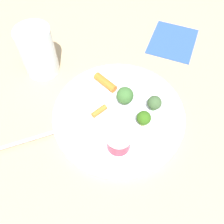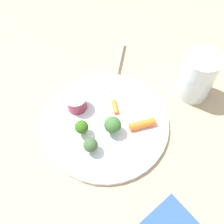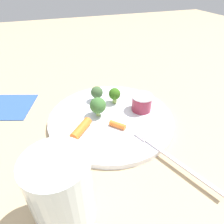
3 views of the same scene
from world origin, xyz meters
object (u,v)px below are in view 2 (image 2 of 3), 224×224
(broccoli_floret_0, at_px, (82,127))
(carrot_stick_0, at_px, (115,107))
(drinking_glass, at_px, (197,76))
(broccoli_floret_2, at_px, (91,145))
(carrot_stick_1, at_px, (142,124))
(sauce_cup, at_px, (76,103))
(fork, at_px, (118,66))
(broccoli_floret_1, at_px, (113,125))
(plate, at_px, (105,123))

(broccoli_floret_0, relative_size, carrot_stick_0, 1.13)
(drinking_glass, bearing_deg, broccoli_floret_0, 55.99)
(broccoli_floret_2, height_order, carrot_stick_1, broccoli_floret_2)
(carrot_stick_0, relative_size, drinking_glass, 0.30)
(sauce_cup, relative_size, fork, 0.28)
(broccoli_floret_1, relative_size, fork, 0.26)
(sauce_cup, relative_size, drinking_glass, 0.41)
(broccoli_floret_1, bearing_deg, plate, -25.41)
(fork, relative_size, drinking_glass, 1.47)
(plate, distance_m, fork, 0.16)
(plate, xyz_separation_m, carrot_stick_0, (-0.00, -0.04, 0.01))
(broccoli_floret_1, xyz_separation_m, drinking_glass, (-0.10, -0.20, 0.02))
(fork, height_order, drinking_glass, drinking_glass)
(plate, relative_size, fork, 1.64)
(fork, bearing_deg, carrot_stick_0, 118.03)
(carrot_stick_0, bearing_deg, broccoli_floret_1, 114.81)
(carrot_stick_0, distance_m, fork, 0.13)
(sauce_cup, distance_m, broccoli_floret_0, 0.07)
(sauce_cup, distance_m, fork, 0.16)
(sauce_cup, relative_size, broccoli_floret_0, 1.20)
(plate, relative_size, drinking_glass, 2.41)
(sauce_cup, bearing_deg, carrot_stick_1, -167.90)
(broccoli_floret_0, relative_size, carrot_stick_1, 0.69)
(broccoli_floret_2, relative_size, carrot_stick_0, 1.10)
(broccoli_floret_2, xyz_separation_m, carrot_stick_1, (-0.06, -0.10, -0.01))
(broccoli_floret_0, relative_size, drinking_glass, 0.34)
(broccoli_floret_2, bearing_deg, fork, -72.90)
(broccoli_floret_1, xyz_separation_m, carrot_stick_0, (0.02, -0.05, -0.02))
(fork, xyz_separation_m, drinking_glass, (-0.19, -0.03, 0.04))
(broccoli_floret_2, relative_size, carrot_stick_1, 0.67)
(broccoli_floret_1, height_order, broccoli_floret_2, broccoli_floret_1)
(carrot_stick_1, distance_m, fork, 0.18)
(sauce_cup, height_order, carrot_stick_1, sauce_cup)
(broccoli_floret_0, xyz_separation_m, broccoli_floret_1, (-0.05, -0.04, 0.00))
(plate, height_order, fork, fork)
(carrot_stick_1, distance_m, drinking_glass, 0.17)
(plate, xyz_separation_m, broccoli_floret_2, (-0.01, 0.07, 0.03))
(plate, xyz_separation_m, sauce_cup, (0.08, 0.00, 0.03))
(broccoli_floret_1, xyz_separation_m, broccoli_floret_2, (0.01, 0.06, -0.00))
(sauce_cup, height_order, broccoli_floret_2, same)
(carrot_stick_1, relative_size, fork, 0.34)
(plate, bearing_deg, broccoli_floret_0, 61.29)
(broccoli_floret_0, bearing_deg, plate, -118.71)
(carrot_stick_1, xyz_separation_m, fork, (0.13, -0.12, -0.01))
(broccoli_floret_0, bearing_deg, carrot_stick_1, -141.88)
(carrot_stick_1, xyz_separation_m, drinking_glass, (-0.05, -0.15, 0.04))
(plate, xyz_separation_m, carrot_stick_1, (-0.07, -0.03, 0.01))
(broccoli_floret_1, bearing_deg, broccoli_floret_0, 34.76)
(sauce_cup, distance_m, broccoli_floret_1, 0.10)
(broccoli_floret_0, bearing_deg, broccoli_floret_1, -145.24)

